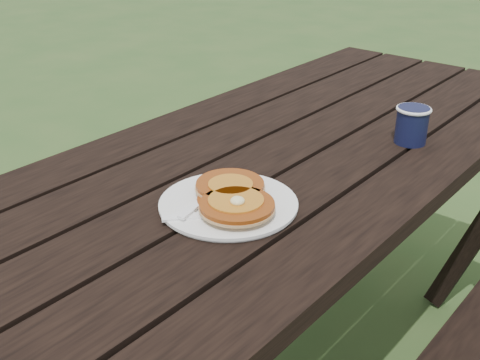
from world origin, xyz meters
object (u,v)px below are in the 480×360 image
Objects in this scene: coffee_cup at (412,123)px; plate at (228,205)px; picnic_table at (286,276)px; pancake_stack at (233,197)px.

plate is at bearing -103.61° from coffee_cup.
pancake_stack reaches higher than picnic_table.
pancake_stack is 2.26× the size of coffee_cup.
coffee_cup reaches higher than picnic_table.
picnic_table is 0.51m from coffee_cup.
coffee_cup is (0.12, 0.51, 0.05)m from plate.
picnic_table is 0.52m from plate.
pancake_stack is (0.10, -0.33, 0.41)m from picnic_table.
plate is 0.53m from coffee_cup.
picnic_table is at bearing 104.82° from plate.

